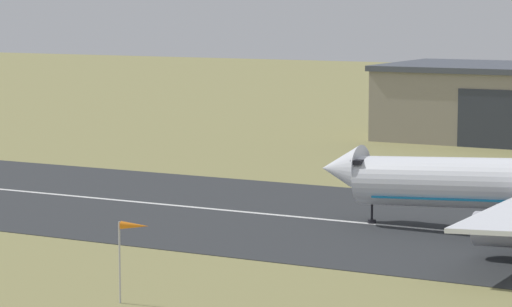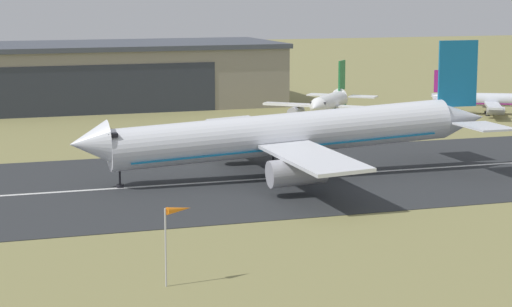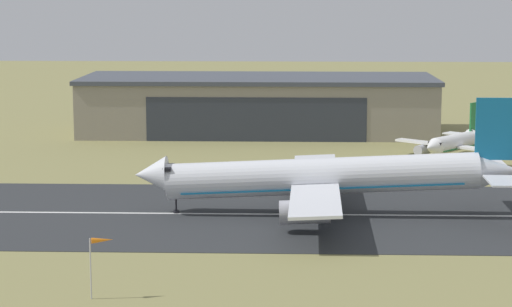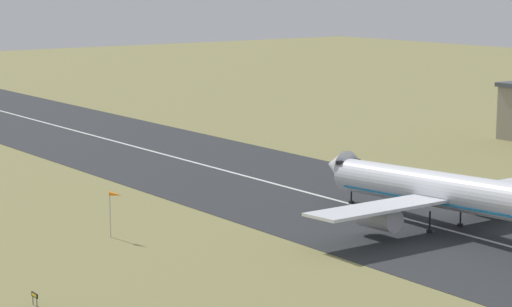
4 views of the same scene
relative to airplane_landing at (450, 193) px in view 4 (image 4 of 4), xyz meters
name	(u,v)px [view 4 (image 4 of 4)]	position (x,y,z in m)	size (l,w,h in m)	color
ground_plane	(53,272)	(-14.09, -51.74, -5.29)	(715.48, 715.48, 0.00)	olive
runway_strip	(378,211)	(-14.09, 0.11, -5.26)	(475.48, 41.63, 0.06)	#2B2D30
runway_centreline	(378,211)	(-14.09, 0.11, -5.22)	(427.94, 0.70, 0.01)	silver
airplane_landing	(450,193)	(0.00, 0.00, 0.00)	(52.99, 44.04, 16.31)	silver
windsock_pole	(115,197)	(-23.31, -38.35, 0.28)	(2.35, 1.17, 6.25)	#B7B7BC
runway_sign	(35,296)	(-3.76, -58.57, -4.22)	(1.42, 0.13, 1.43)	#4C4C51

